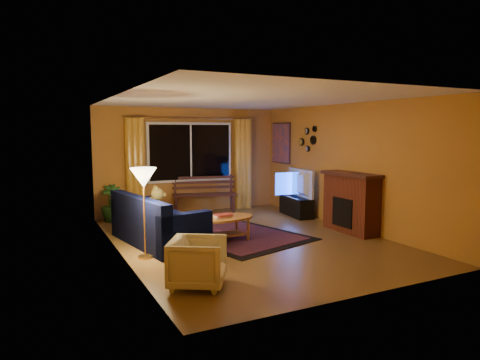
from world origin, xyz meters
name	(u,v)px	position (x,y,z in m)	size (l,w,h in m)	color
floor	(247,240)	(0.00, 0.00, -0.01)	(4.50, 6.00, 0.02)	brown
ceiling	(248,99)	(0.00, 0.00, 2.51)	(4.50, 6.00, 0.02)	white
wall_back	(190,160)	(0.00, 3.01, 1.25)	(4.50, 0.02, 2.50)	#BC7C32
wall_left	(118,177)	(-2.26, 0.00, 1.25)	(0.02, 6.00, 2.50)	#BC7C32
wall_right	(347,166)	(2.26, 0.00, 1.25)	(0.02, 6.00, 2.50)	#BC7C32
window	(191,152)	(0.00, 2.94, 1.45)	(2.00, 0.02, 1.30)	black
curtain_rod	(191,118)	(0.00, 2.90, 2.25)	(0.03, 0.03, 3.20)	#BF8C3F
curtain_left	(135,168)	(-1.35, 2.88, 1.12)	(0.36, 0.36, 2.24)	gold
curtain_right	(242,164)	(1.35, 2.88, 1.12)	(0.36, 0.36, 2.24)	gold
bench	(204,204)	(0.21, 2.63, 0.23)	(1.50, 0.44, 0.45)	#3A1D1A
potted_plant	(112,203)	(-1.93, 2.67, 0.40)	(0.45, 0.45, 0.80)	#235B1E
sofa	(158,219)	(-1.53, 0.44, 0.43)	(0.91, 2.11, 0.85)	black
dog	(153,203)	(-1.48, 0.91, 0.64)	(0.29, 0.40, 0.43)	olive
armchair	(198,260)	(-1.65, -1.84, 0.34)	(0.67, 0.62, 0.69)	beige
floor_lamp	(144,214)	(-1.95, -0.32, 0.69)	(0.23, 0.23, 1.39)	#BF8C3F
rug	(225,232)	(-0.16, 0.60, 0.01)	(1.97, 3.11, 0.02)	maroon
coffee_table	(222,229)	(-0.49, 0.05, 0.22)	(1.21, 1.21, 0.44)	#B77336
tv_console	(296,206)	(2.00, 1.40, 0.22)	(0.36, 1.07, 0.45)	black
television	(297,183)	(2.00, 1.40, 0.76)	(1.10, 0.14, 0.64)	black
fireplace	(351,204)	(2.05, -0.40, 0.55)	(0.40, 1.20, 1.10)	maroon
mirror_cluster	(307,138)	(2.21, 1.30, 1.80)	(0.06, 0.60, 0.56)	black
painting	(281,143)	(2.22, 2.45, 1.65)	(0.04, 0.76, 0.96)	#D34D1F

